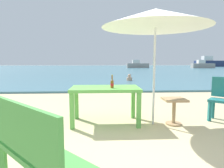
{
  "coord_description": "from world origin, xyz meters",
  "views": [
    {
      "loc": [
        -0.56,
        -2.92,
        1.29
      ],
      "look_at": [
        -0.24,
        3.0,
        0.6
      ],
      "focal_mm": 31.37,
      "sensor_mm": 36.0,
      "label": 1
    }
  ],
  "objects": [
    {
      "name": "swimmer_person",
      "position": [
        1.19,
        9.28,
        0.24
      ],
      "size": [
        0.34,
        0.34,
        0.41
      ],
      "color": "tan",
      "rests_on": "sea_water"
    },
    {
      "name": "beer_bottle_amber",
      "position": [
        -0.35,
        0.93,
        0.85
      ],
      "size": [
        0.07,
        0.07,
        0.26
      ],
      "color": "brown",
      "rests_on": "picnic_table_green"
    },
    {
      "name": "boat_tanker",
      "position": [
        17.44,
        31.12,
        0.6
      ],
      "size": [
        3.98,
        1.08,
        1.45
      ],
      "color": "gray",
      "rests_on": "sea_water"
    },
    {
      "name": "patio_umbrella",
      "position": [
        0.49,
        0.94,
        2.12
      ],
      "size": [
        2.1,
        2.1,
        2.3
      ],
      "color": "silver",
      "rests_on": "ground_plane"
    },
    {
      "name": "ground_plane",
      "position": [
        0.0,
        0.0,
        0.0
      ],
      "size": [
        120.0,
        120.0,
        0.0
      ],
      "primitive_type": "plane",
      "color": "beige"
    },
    {
      "name": "bench_green_left",
      "position": [
        -1.17,
        -1.24,
        0.54
      ],
      "size": [
        1.1,
        1.11,
        0.95
      ],
      "color": "#4C9E47",
      "rests_on": "ground_plane"
    },
    {
      "name": "side_table_wood",
      "position": [
        0.91,
        0.91,
        0.35
      ],
      "size": [
        0.44,
        0.44,
        0.54
      ],
      "color": "tan",
      "rests_on": "ground_plane"
    },
    {
      "name": "boat_ferry",
      "position": [
        24.05,
        40.76,
        0.93
      ],
      "size": [
        6.53,
        1.78,
        2.38
      ],
      "color": "navy",
      "rests_on": "sea_water"
    },
    {
      "name": "sea_water",
      "position": [
        0.0,
        30.0,
        0.04
      ],
      "size": [
        120.0,
        50.0,
        0.08
      ],
      "primitive_type": "cube",
      "color": "teal",
      "rests_on": "ground_plane"
    },
    {
      "name": "boat_cargo_ship",
      "position": [
        6.1,
        33.05,
        0.61
      ],
      "size": [
        4.02,
        1.1,
        1.46
      ],
      "color": "gray",
      "rests_on": "sea_water"
    },
    {
      "name": "picnic_table_green",
      "position": [
        -0.49,
        1.08,
        0.65
      ],
      "size": [
        1.4,
        0.8,
        0.76
      ],
      "color": "#60B24C",
      "rests_on": "ground_plane"
    }
  ]
}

